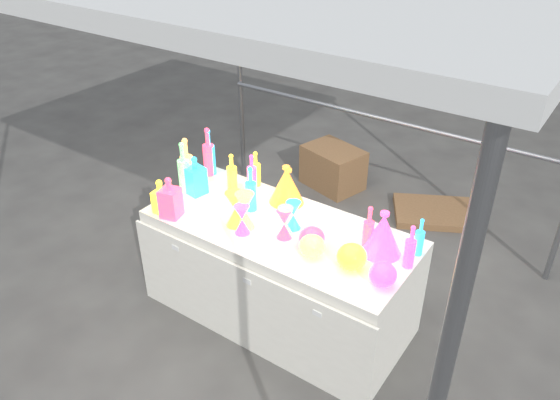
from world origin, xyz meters
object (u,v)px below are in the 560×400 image
Objects in this scene: display_table at (279,272)px; cardboard_box_closed at (333,167)px; decanter_0 at (161,196)px; globe_0 at (352,258)px; bottle_0 at (256,169)px; hourglass_0 at (284,224)px; lampshade_0 at (286,184)px.

cardboard_box_closed is (-0.62, 1.84, -0.17)m from display_table.
decanter_0 is 1.40× the size of globe_0.
globe_0 is at bearing -24.24° from bottle_0.
bottle_0 reaches higher than display_table.
decanter_0 reaches higher than hourglass_0.
cardboard_box_closed is 2.27× the size of decanter_0.
hourglass_0 is at bearing -40.49° from display_table.
decanter_0 reaches higher than cardboard_box_closed.
globe_0 reaches higher than cardboard_box_closed.
decanter_0 is (-0.30, -0.66, -0.01)m from bottle_0.
display_table is 1.95m from cardboard_box_closed.
bottle_0 is at bearing -67.96° from cardboard_box_closed.
display_table is 7.42× the size of decanter_0.
display_table is at bearing -38.13° from bottle_0.
bottle_0 is (-0.46, 0.36, 0.51)m from display_table.
lampshade_0 is at bearing 122.53° from hourglass_0.
lampshade_0 is (-0.23, 0.37, 0.04)m from hourglass_0.
display_table is at bearing 169.21° from globe_0.
cardboard_box_closed is 2.38m from globe_0.
hourglass_0 is at bearing -49.06° from lampshade_0.
lampshade_0 is (-0.14, 0.29, 0.52)m from display_table.
lampshade_0 is (0.48, -1.55, 0.69)m from cardboard_box_closed.
decanter_0 is 1.25× the size of hourglass_0.
hourglass_0 is (0.55, -0.44, -0.04)m from bottle_0.
hourglass_0 reaches higher than globe_0.
globe_0 is 0.84m from lampshade_0.
lampshade_0 reaches higher than cardboard_box_closed.
bottle_0 is at bearing 155.76° from globe_0.
display_table reaches higher than cardboard_box_closed.
cardboard_box_closed is 1.76m from lampshade_0.
bottle_0 is 1.54× the size of globe_0.
cardboard_box_closed is at bearing 115.54° from lampshade_0.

